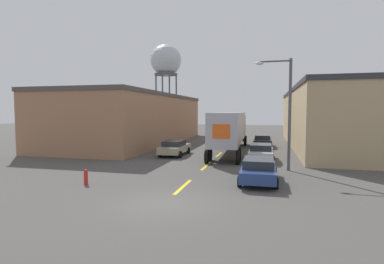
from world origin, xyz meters
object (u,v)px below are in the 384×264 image
(parked_car_right_near, at_px, (259,169))
(water_tower, at_px, (166,61))
(fire_hydrant, at_px, (86,177))
(parked_car_right_far, at_px, (263,141))
(parked_car_left_far, at_px, (175,147))
(semi_truck, at_px, (231,128))
(street_lamp, at_px, (285,106))
(parked_car_right_mid, at_px, (261,152))

(parked_car_right_near, bearing_deg, water_tower, 116.03)
(parked_car_right_near, xyz_separation_m, fire_hydrant, (-9.24, -2.92, -0.30))
(parked_car_right_far, xyz_separation_m, water_tower, (-18.52, 20.23, 12.96))
(parked_car_left_far, bearing_deg, water_tower, 110.28)
(parked_car_right_far, height_order, fire_hydrant, parked_car_right_far)
(semi_truck, distance_m, parked_car_right_near, 12.88)
(parked_car_right_near, xyz_separation_m, water_tower, (-18.52, 37.92, 12.96))
(parked_car_left_far, xyz_separation_m, street_lamp, (9.43, -4.99, 3.69))
(parked_car_left_far, distance_m, parked_car_right_mid, 7.88)
(parked_car_right_mid, bearing_deg, parked_car_right_far, 90.00)
(parked_car_right_near, relative_size, parked_car_right_far, 1.00)
(parked_car_right_near, relative_size, water_tower, 0.27)
(parked_car_left_far, relative_size, water_tower, 0.27)
(parked_car_right_near, bearing_deg, semi_truck, 103.79)
(parked_car_right_mid, height_order, street_lamp, street_lamp)
(parked_car_right_near, distance_m, parked_car_right_mid, 7.77)
(semi_truck, xyz_separation_m, water_tower, (-15.48, 25.52, 11.26))
(semi_truck, distance_m, fire_hydrant, 16.65)
(parked_car_right_mid, relative_size, fire_hydrant, 5.29)
(street_lamp, bearing_deg, water_tower, 120.65)
(parked_car_left_far, relative_size, parked_car_right_far, 1.00)
(parked_car_right_mid, bearing_deg, water_tower, 121.56)
(water_tower, xyz_separation_m, street_lamp, (20.15, -34.00, -9.27))
(parked_car_right_far, bearing_deg, parked_car_right_mid, -90.00)
(parked_car_right_near, bearing_deg, street_lamp, 67.47)
(semi_truck, relative_size, street_lamp, 2.09)
(parked_car_right_mid, relative_size, parked_car_right_far, 1.00)
(parked_car_right_mid, relative_size, water_tower, 0.27)
(parked_car_right_far, distance_m, street_lamp, 14.35)
(parked_car_right_mid, bearing_deg, semi_truck, 123.31)
(semi_truck, xyz_separation_m, parked_car_left_far, (-4.76, -3.49, -1.69))
(street_lamp, distance_m, fire_hydrant, 13.45)
(parked_car_right_mid, xyz_separation_m, water_tower, (-18.52, 30.15, 12.96))
(parked_car_left_far, bearing_deg, parked_car_right_near, -48.80)
(parked_car_left_far, bearing_deg, parked_car_right_far, 48.38)
(fire_hydrant, bearing_deg, street_lamp, 32.17)
(semi_truck, distance_m, parked_car_right_mid, 5.80)
(parked_car_right_near, height_order, parked_car_right_mid, same)
(water_tower, bearing_deg, street_lamp, -59.35)
(water_tower, bearing_deg, fire_hydrant, -77.20)
(parked_car_right_near, bearing_deg, parked_car_left_far, 131.20)
(parked_car_left_far, bearing_deg, street_lamp, -27.90)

